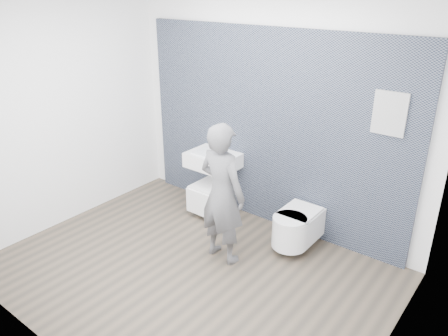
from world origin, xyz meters
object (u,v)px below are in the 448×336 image
Objects in this scene: washbasin at (213,160)px; toilet_rounded at (296,227)px; visitor at (222,194)px; toilet_square at (212,194)px.

washbasin reaches higher than toilet_rounded.
toilet_rounded is 0.44× the size of visitor.
toilet_square reaches higher than toilet_rounded.
toilet_rounded is (1.30, -0.07, 0.01)m from toilet_square.
visitor reaches higher than toilet_square.
washbasin is at bearing 175.27° from toilet_rounded.
washbasin is 0.85× the size of toilet_square.
toilet_square is (-0.00, -0.04, -0.48)m from washbasin.
washbasin is 0.93× the size of toilet_rounded.
toilet_square is at bearing 176.85° from toilet_rounded.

